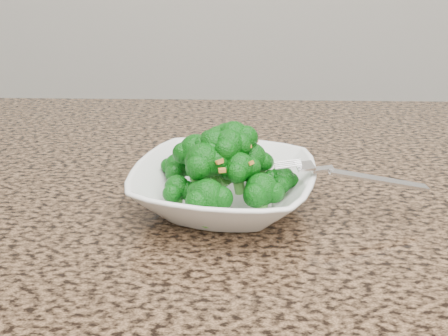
# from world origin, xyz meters

# --- Properties ---
(granite_counter) EXTENTS (1.64, 1.04, 0.03)m
(granite_counter) POSITION_xyz_m (0.00, 0.30, 0.89)
(granite_counter) COLOR brown
(granite_counter) RESTS_ON cabinet
(bowl) EXTENTS (0.24, 0.24, 0.05)m
(bowl) POSITION_xyz_m (-0.12, 0.36, 0.93)
(bowl) COLOR white
(bowl) RESTS_ON granite_counter
(broccoli_pile) EXTENTS (0.18, 0.18, 0.07)m
(broccoli_pile) POSITION_xyz_m (-0.12, 0.36, 0.98)
(broccoli_pile) COLOR #0A5D0C
(broccoli_pile) RESTS_ON bowl
(garlic_topping) EXTENTS (0.11, 0.11, 0.01)m
(garlic_topping) POSITION_xyz_m (-0.12, 0.36, 1.02)
(garlic_topping) COLOR #C78930
(garlic_topping) RESTS_ON broccoli_pile
(fork) EXTENTS (0.19, 0.05, 0.01)m
(fork) POSITION_xyz_m (-0.01, 0.34, 0.96)
(fork) COLOR silver
(fork) RESTS_ON bowl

